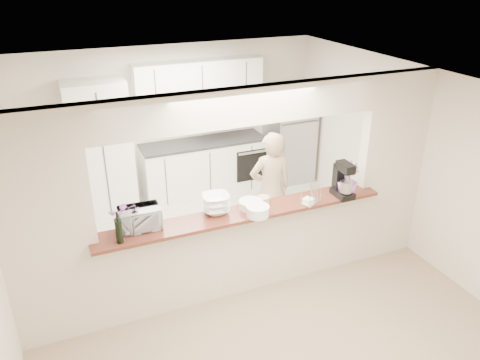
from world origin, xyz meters
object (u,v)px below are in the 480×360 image
toaster_oven (140,218)px  stand_mixer (343,181)px  refrigerator (289,135)px  person (270,190)px

toaster_oven → stand_mixer: bearing=-3.1°
refrigerator → person: refrigerator is taller
refrigerator → toaster_oven: 4.14m
person → stand_mixer: bearing=120.5°
refrigerator → person: size_ratio=1.04×
refrigerator → stand_mixer: refrigerator is taller
stand_mixer → person: size_ratio=0.26×
toaster_oven → person: person is taller
refrigerator → stand_mixer: 2.93m
refrigerator → person: bearing=-125.1°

